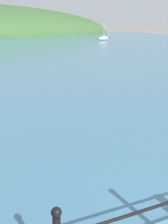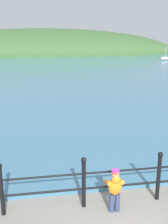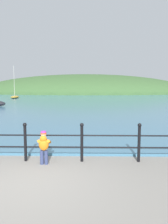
# 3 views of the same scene
# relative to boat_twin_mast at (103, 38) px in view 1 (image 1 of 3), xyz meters

# --- Properties ---
(boat_twin_mast) EXTENTS (2.15, 1.44, 2.21)m
(boat_twin_mast) POSITION_rel_boat_twin_mast_xyz_m (0.00, 0.00, 0.00)
(boat_twin_mast) COLOR silver
(boat_twin_mast) RESTS_ON water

